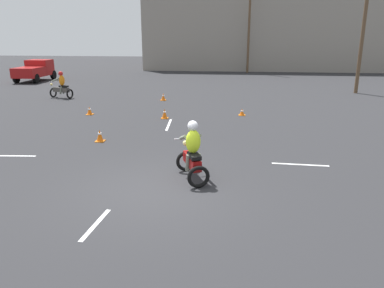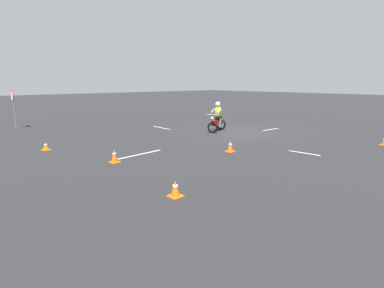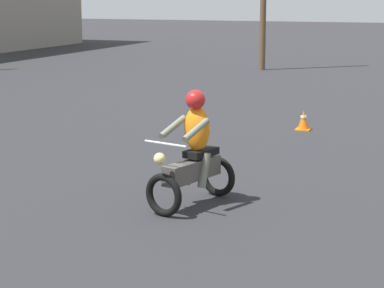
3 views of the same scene
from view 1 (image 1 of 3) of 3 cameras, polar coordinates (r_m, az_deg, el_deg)
The scene contains 16 objects.
ground_plane at distance 9.67m, azimuth -5.87°, elevation -7.00°, with size 120.00×120.00×0.00m, color #28282B.
motorcycle_rider_foreground at distance 10.06m, azimuth 0.05°, elevation -1.55°, with size 1.09×1.54×1.66m.
motorcycle_rider_background at distance 24.88m, azimuth -19.30°, elevation 8.28°, with size 1.56×0.98×1.66m.
pickup_truck at distance 35.14m, azimuth -22.82°, elevation 10.35°, with size 2.02×4.16×1.73m.
traffic_cone_near_left at distance 14.26m, azimuth -13.87°, elevation 1.22°, with size 0.32×0.32×0.45m.
traffic_cone_near_right at distance 18.59m, azimuth 7.63°, elevation 4.82°, with size 0.32×0.32×0.33m.
traffic_cone_mid_left at distance 19.27m, azimuth -15.34°, elevation 4.91°, with size 0.32×0.32×0.41m.
traffic_cone_far_right at distance 17.76m, azimuth -4.20°, elevation 4.63°, with size 0.32×0.32×0.47m.
traffic_cone_far_center at distance 22.77m, azimuth -4.40°, elevation 7.16°, with size 0.32×0.32×0.44m.
lane_stripe_e at distance 11.90m, azimuth 16.17°, elevation -3.02°, with size 0.10×1.71×0.01m, color silver.
lane_stripe_n at distance 16.53m, azimuth -3.57°, elevation 2.96°, with size 0.10×2.15×0.01m, color silver.
lane_stripe_w at distance 13.52m, azimuth -25.12°, elevation -1.65°, with size 0.10×1.26×0.01m, color silver.
lane_stripe_s at distance 8.24m, azimuth -14.48°, elevation -11.78°, with size 0.10×1.39×0.01m, color silver.
utility_pole_near at distance 27.73m, azimuth 24.66°, elevation 15.72°, with size 0.24×0.24×8.43m, color brown.
utility_pole_far at distance 40.07m, azimuth 8.70°, elevation 17.73°, with size 0.24×0.24×9.85m, color brown.
building_backdrop at distance 46.92m, azimuth 12.96°, elevation 16.03°, with size 30.00×11.27×7.82m, color gray.
Camera 1 is at (2.00, -8.66, 3.81)m, focal length 35.00 mm.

